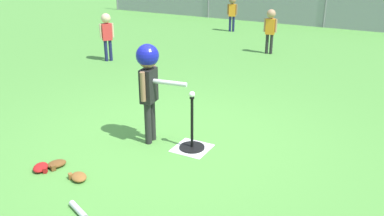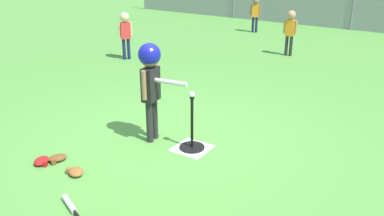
# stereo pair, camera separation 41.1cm
# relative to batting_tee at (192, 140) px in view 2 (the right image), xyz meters

# --- Properties ---
(ground_plane) EXTENTS (60.00, 60.00, 0.00)m
(ground_plane) POSITION_rel_batting_tee_xyz_m (-0.29, 0.02, -0.11)
(ground_plane) COLOR #51933D
(home_plate) EXTENTS (0.44, 0.44, 0.01)m
(home_plate) POSITION_rel_batting_tee_xyz_m (-0.00, 0.00, -0.11)
(home_plate) COLOR white
(home_plate) RESTS_ON ground_plane
(batting_tee) EXTENTS (0.32, 0.32, 0.69)m
(batting_tee) POSITION_rel_batting_tee_xyz_m (0.00, 0.00, 0.00)
(batting_tee) COLOR black
(batting_tee) RESTS_ON ground_plane
(baseball_on_tee) EXTENTS (0.07, 0.07, 0.07)m
(baseball_on_tee) POSITION_rel_batting_tee_xyz_m (-0.00, 0.00, 0.62)
(baseball_on_tee) COLOR white
(baseball_on_tee) RESTS_ON batting_tee
(batter_child) EXTENTS (0.65, 0.37, 1.30)m
(batter_child) POSITION_rel_batting_tee_xyz_m (-0.57, -0.07, 0.81)
(batter_child) COLOR #262626
(batter_child) RESTS_ON ground_plane
(fielder_deep_right) EXTENTS (0.31, 0.21, 1.04)m
(fielder_deep_right) POSITION_rel_batting_tee_xyz_m (-0.72, 5.17, 0.56)
(fielder_deep_right) COLOR #262626
(fielder_deep_right) RESTS_ON ground_plane
(fielder_near_left) EXTENTS (0.28, 0.20, 1.00)m
(fielder_near_left) POSITION_rel_batting_tee_xyz_m (-2.55, 7.25, 0.54)
(fielder_near_left) COLOR #191E4C
(fielder_near_left) RESTS_ON ground_plane
(fielder_near_right) EXTENTS (0.23, 0.25, 1.04)m
(fielder_near_right) POSITION_rel_batting_tee_xyz_m (-3.64, 2.87, 0.56)
(fielder_near_right) COLOR #191E4C
(fielder_near_right) RESTS_ON ground_plane
(spare_bat_silver) EXTENTS (0.59, 0.29, 0.06)m
(spare_bat_silver) POSITION_rel_batting_tee_xyz_m (-0.27, -1.74, -0.08)
(spare_bat_silver) COLOR silver
(spare_bat_silver) RESTS_ON ground_plane
(glove_by_plate) EXTENTS (0.24, 0.27, 0.07)m
(glove_by_plate) POSITION_rel_batting_tee_xyz_m (-1.17, -1.16, -0.08)
(glove_by_plate) COLOR brown
(glove_by_plate) RESTS_ON ground_plane
(glove_near_bats) EXTENTS (0.25, 0.27, 0.07)m
(glove_near_bats) POSITION_rel_batting_tee_xyz_m (-1.27, -1.30, -0.08)
(glove_near_bats) COLOR #B21919
(glove_near_bats) RESTS_ON ground_plane
(glove_tossed_aside) EXTENTS (0.27, 0.25, 0.07)m
(glove_tossed_aside) POSITION_rel_batting_tee_xyz_m (-0.74, -1.25, -0.08)
(glove_tossed_aside) COLOR brown
(glove_tossed_aside) RESTS_ON ground_plane
(outfield_fence) EXTENTS (16.06, 0.06, 1.15)m
(outfield_fence) POSITION_rel_batting_tee_xyz_m (-0.29, 9.19, 0.51)
(outfield_fence) COLOR slate
(outfield_fence) RESTS_ON ground_plane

